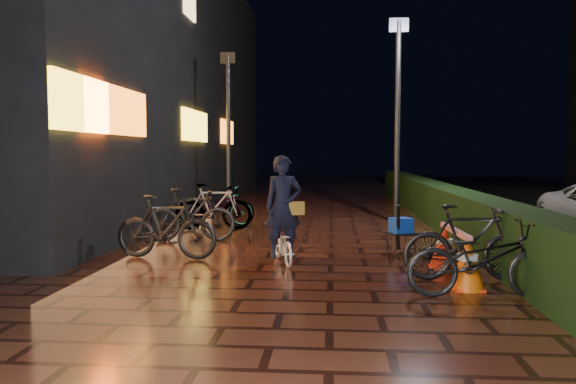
{
  "coord_description": "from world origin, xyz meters",
  "views": [
    {
      "loc": [
        0.58,
        -7.3,
        1.81
      ],
      "look_at": [
        -0.23,
        2.83,
        1.1
      ],
      "focal_mm": 35.0,
      "sensor_mm": 36.0,
      "label": 1
    }
  ],
  "objects": [
    {
      "name": "cart_assembly",
      "position": [
        1.81,
        2.87,
        0.47
      ],
      "size": [
        0.61,
        0.65,
        0.92
      ],
      "color": "black",
      "rests_on": "ground"
    },
    {
      "name": "cyclist",
      "position": [
        -0.22,
        1.75,
        0.66
      ],
      "size": [
        0.78,
        1.31,
        1.77
      ],
      "color": "silver",
      "rests_on": "ground"
    },
    {
      "name": "hedge",
      "position": [
        3.3,
        8.0,
        0.5
      ],
      "size": [
        0.7,
        20.0,
        1.0
      ],
      "primitive_type": "cube",
      "color": "black",
      "rests_on": "ground"
    },
    {
      "name": "ground",
      "position": [
        0.0,
        0.0,
        0.0
      ],
      "size": [
        80.0,
        80.0,
        0.0
      ],
      "primitive_type": "plane",
      "color": "#381911",
      "rests_on": "ground"
    },
    {
      "name": "traffic_barrier",
      "position": [
        2.35,
        0.88,
        0.36
      ],
      "size": [
        0.5,
        1.81,
        0.73
      ],
      "color": "#E05D0B",
      "rests_on": "ground"
    },
    {
      "name": "parked_bikes_storefront",
      "position": [
        -2.26,
        4.55,
        0.53
      ],
      "size": [
        1.97,
        5.11,
        1.09
      ],
      "color": "black",
      "rests_on": "ground"
    },
    {
      "name": "storefront_block",
      "position": [
        -9.5,
        11.5,
        4.5
      ],
      "size": [
        12.09,
        22.0,
        9.0
      ],
      "color": "black",
      "rests_on": "ground"
    },
    {
      "name": "parked_bikes_hedge",
      "position": [
        2.47,
        0.19,
        0.52
      ],
      "size": [
        1.89,
        1.53,
        1.09
      ],
      "color": "black",
      "rests_on": "ground"
    },
    {
      "name": "lamp_post_hedge",
      "position": [
        2.24,
        7.35,
        2.87
      ],
      "size": [
        0.5,
        0.14,
        5.22
      ],
      "color": "black",
      "rests_on": "ground"
    },
    {
      "name": "lamp_post_sf",
      "position": [
        -2.39,
        8.58,
        2.56
      ],
      "size": [
        0.45,
        0.14,
        4.65
      ],
      "color": "black",
      "rests_on": "ground"
    }
  ]
}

